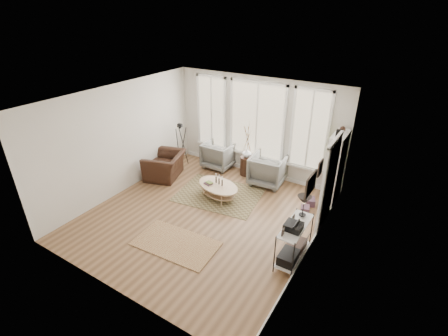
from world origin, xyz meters
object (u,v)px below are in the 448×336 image
Objects in this scene: bookcase at (335,169)px; coffee_table at (218,188)px; side_table at (247,151)px; armchair_left at (219,155)px; low_shelf at (294,238)px; accent_chair at (165,165)px; armchair_right at (268,170)px.

bookcase is 1.48× the size of coffee_table.
bookcase reaches higher than side_table.
bookcase is 2.26× the size of armchair_left.
bookcase reaches higher than armchair_left.
low_shelf is 1.14× the size of accent_chair.
low_shelf is at bearing 55.20° from accent_chair.
side_table is (0.01, 1.58, 0.47)m from coffee_table.
coffee_table is 1.22× the size of accent_chair.
armchair_left is 1.75m from armchair_right.
side_table reaches higher than armchair_left.
armchair_right is at bearing 60.90° from coffee_table.
bookcase reaches higher than coffee_table.
armchair_right is 3.02m from accent_chair.
side_table is at bearing 89.62° from coffee_table.
armchair_right is at bearing -12.38° from side_table.
accent_chair reaches higher than coffee_table.
armchair_left reaches higher than coffee_table.
accent_chair is at bearing 54.24° from armchair_left.
armchair_right is at bearing 178.26° from bookcase.
bookcase is at bearing 27.56° from coffee_table.
bookcase reaches higher than armchair_right.
armchair_right is (1.75, -0.17, 0.02)m from armchair_left.
bookcase reaches higher than low_shelf.
low_shelf reaches higher than coffee_table.
armchair_left is at bearing 125.98° from accent_chair.
side_table is (-2.53, 2.75, 0.26)m from low_shelf.
armchair_left is 0.57× the size of side_table.
side_table reaches higher than coffee_table.
armchair_left is 0.80× the size of accent_chair.
side_table reaches higher than armchair_right.
bookcase is at bearing 176.43° from armchair_left.
coffee_table is 1.46× the size of armchair_right.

